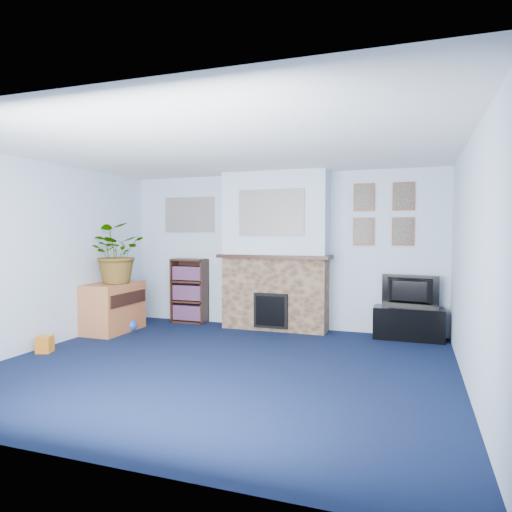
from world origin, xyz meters
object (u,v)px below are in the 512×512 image
at_px(tv_stand, 409,323).
at_px(bookshelf, 190,292).
at_px(television, 409,291).
at_px(sideboard, 113,308).

distance_m(tv_stand, bookshelf, 3.45).
distance_m(tv_stand, television, 0.44).
distance_m(bookshelf, sideboard, 1.27).
bearing_deg(television, sideboard, 21.68).
height_order(tv_stand, television, television).
height_order(bookshelf, sideboard, bookshelf).
bearing_deg(television, tv_stand, 98.74).
relative_size(tv_stand, sideboard, 1.00).
bearing_deg(sideboard, bookshelf, 53.66).
bearing_deg(bookshelf, television, -0.94).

